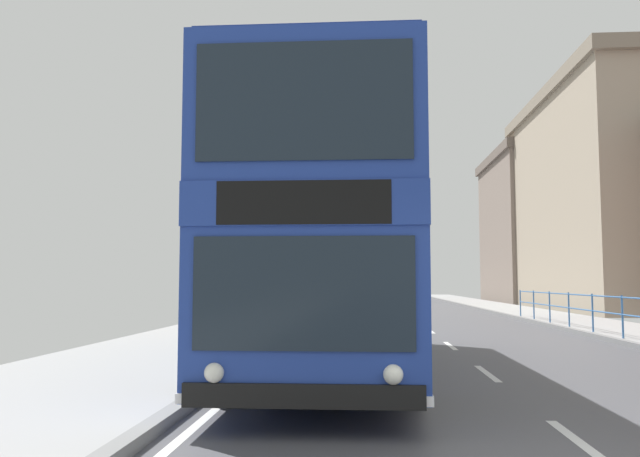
% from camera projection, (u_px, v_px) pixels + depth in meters
% --- Properties ---
extents(double_decker_bus_main, '(2.74, 11.11, 4.32)m').
position_uv_depth(double_decker_bus_main, '(331.00, 244.00, 11.92)').
color(double_decker_bus_main, navy).
rests_on(double_decker_bus_main, ground).
extents(background_building_02, '(11.75, 12.93, 11.69)m').
position_uv_depth(background_building_02, '(566.00, 227.00, 50.32)').
color(background_building_02, slate).
rests_on(background_building_02, ground).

